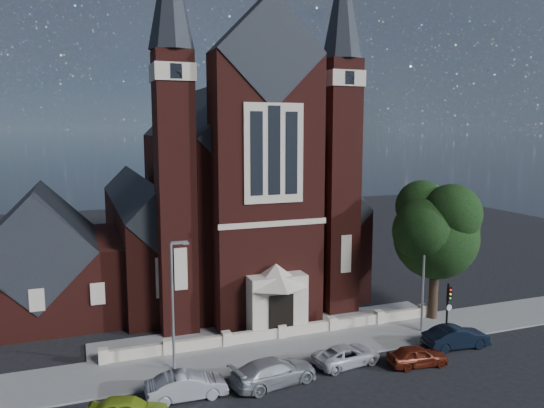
{
  "coord_description": "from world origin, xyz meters",
  "views": [
    {
      "loc": [
        -13.11,
        -26.79,
        14.65
      ],
      "look_at": [
        1.37,
        12.0,
        8.83
      ],
      "focal_mm": 35.0,
      "sensor_mm": 36.0,
      "label": 1
    }
  ],
  "objects_px": {
    "parish_hall": "(41,265)",
    "car_navy": "(456,337)",
    "traffic_signal": "(448,303)",
    "car_white_suv": "(347,355)",
    "street_tree": "(440,232)",
    "street_lamp_left": "(174,299)",
    "street_lamp_right": "(425,271)",
    "car_silver_b": "(274,372)",
    "car_silver_a": "(187,386)",
    "car_dark_red": "(417,356)",
    "church": "(220,197)"
  },
  "relations": [
    {
      "from": "street_lamp_right",
      "to": "car_silver_a",
      "type": "relative_size",
      "value": 1.83
    },
    {
      "from": "street_tree",
      "to": "car_navy",
      "type": "relative_size",
      "value": 2.35
    },
    {
      "from": "street_lamp_right",
      "to": "car_silver_a",
      "type": "distance_m",
      "value": 18.77
    },
    {
      "from": "church",
      "to": "car_silver_b",
      "type": "height_order",
      "value": "church"
    },
    {
      "from": "street_lamp_right",
      "to": "car_white_suv",
      "type": "height_order",
      "value": "street_lamp_right"
    },
    {
      "from": "car_silver_a",
      "to": "car_silver_b",
      "type": "xyz_separation_m",
      "value": [
        5.08,
        -0.15,
        0.03
      ]
    },
    {
      "from": "car_silver_b",
      "to": "church",
      "type": "bearing_deg",
      "value": -17.54
    },
    {
      "from": "street_tree",
      "to": "street_lamp_right",
      "type": "relative_size",
      "value": 1.32
    },
    {
      "from": "traffic_signal",
      "to": "car_dark_red",
      "type": "relative_size",
      "value": 1.04
    },
    {
      "from": "parish_hall",
      "to": "church",
      "type": "bearing_deg",
      "value": 17.16
    },
    {
      "from": "church",
      "to": "street_tree",
      "type": "xyz_separation_m",
      "value": [
        12.6,
        -17.23,
        -1.23
      ]
    },
    {
      "from": "car_silver_b",
      "to": "car_silver_a",
      "type": "bearing_deg",
      "value": 78.02
    },
    {
      "from": "street_lamp_left",
      "to": "car_silver_b",
      "type": "bearing_deg",
      "value": -36.02
    },
    {
      "from": "parish_hall",
      "to": "car_white_suv",
      "type": "relative_size",
      "value": 2.76
    },
    {
      "from": "church",
      "to": "car_white_suv",
      "type": "xyz_separation_m",
      "value": [
        2.35,
        -21.79,
        -7.57
      ]
    },
    {
      "from": "street_lamp_left",
      "to": "car_navy",
      "type": "relative_size",
      "value": 1.78
    },
    {
      "from": "parish_hall",
      "to": "street_lamp_right",
      "type": "height_order",
      "value": "parish_hall"
    },
    {
      "from": "car_dark_red",
      "to": "street_lamp_right",
      "type": "bearing_deg",
      "value": -33.25
    },
    {
      "from": "church",
      "to": "street_lamp_right",
      "type": "xyz_separation_m",
      "value": [
        10.09,
        -18.94,
        -3.59
      ]
    },
    {
      "from": "traffic_signal",
      "to": "car_navy",
      "type": "relative_size",
      "value": 0.88
    },
    {
      "from": "parish_hall",
      "to": "car_navy",
      "type": "bearing_deg",
      "value": -32.87
    },
    {
      "from": "car_silver_a",
      "to": "traffic_signal",
      "type": "bearing_deg",
      "value": -83.58
    },
    {
      "from": "traffic_signal",
      "to": "car_silver_b",
      "type": "xyz_separation_m",
      "value": [
        -13.86,
        -2.1,
        -1.82
      ]
    },
    {
      "from": "parish_hall",
      "to": "car_silver_b",
      "type": "height_order",
      "value": "parish_hall"
    },
    {
      "from": "traffic_signal",
      "to": "car_silver_b",
      "type": "relative_size",
      "value": 0.76
    },
    {
      "from": "car_silver_a",
      "to": "car_navy",
      "type": "bearing_deg",
      "value": -88.26
    },
    {
      "from": "street_lamp_right",
      "to": "car_dark_red",
      "type": "distance_m",
      "value": 7.05
    },
    {
      "from": "street_lamp_right",
      "to": "car_silver_b",
      "type": "height_order",
      "value": "street_lamp_right"
    },
    {
      "from": "parish_hall",
      "to": "car_navy",
      "type": "xyz_separation_m",
      "value": [
        26.52,
        -17.14,
        -3.26
      ]
    },
    {
      "from": "church",
      "to": "car_navy",
      "type": "xyz_separation_m",
      "value": [
        10.52,
        -22.08,
        -7.44
      ]
    },
    {
      "from": "car_silver_a",
      "to": "car_white_suv",
      "type": "bearing_deg",
      "value": -85.68
    },
    {
      "from": "car_white_suv",
      "to": "car_navy",
      "type": "xyz_separation_m",
      "value": [
        8.18,
        -0.29,
        0.13
      ]
    },
    {
      "from": "church",
      "to": "car_silver_b",
      "type": "xyz_separation_m",
      "value": [
        -2.86,
        -22.61,
        -7.42
      ]
    },
    {
      "from": "street_lamp_right",
      "to": "car_silver_b",
      "type": "bearing_deg",
      "value": -164.17
    },
    {
      "from": "car_silver_a",
      "to": "car_white_suv",
      "type": "height_order",
      "value": "car_silver_a"
    },
    {
      "from": "street_lamp_right",
      "to": "car_white_suv",
      "type": "distance_m",
      "value": 9.16
    },
    {
      "from": "street_tree",
      "to": "car_navy",
      "type": "xyz_separation_m",
      "value": [
        -2.08,
        -4.85,
        -6.21
      ]
    },
    {
      "from": "parish_hall",
      "to": "street_lamp_right",
      "type": "distance_m",
      "value": 29.62
    },
    {
      "from": "traffic_signal",
      "to": "car_silver_b",
      "type": "bearing_deg",
      "value": -171.4
    },
    {
      "from": "car_white_suv",
      "to": "car_dark_red",
      "type": "xyz_separation_m",
      "value": [
        4.06,
        -1.68,
        0.04
      ]
    },
    {
      "from": "traffic_signal",
      "to": "street_lamp_right",
      "type": "bearing_deg",
      "value": 120.01
    },
    {
      "from": "street_lamp_left",
      "to": "car_silver_a",
      "type": "distance_m",
      "value": 5.23
    },
    {
      "from": "car_navy",
      "to": "parish_hall",
      "type": "bearing_deg",
      "value": 61.15
    },
    {
      "from": "church",
      "to": "car_navy",
      "type": "height_order",
      "value": "church"
    },
    {
      "from": "car_white_suv",
      "to": "car_navy",
      "type": "bearing_deg",
      "value": -99.92
    },
    {
      "from": "traffic_signal",
      "to": "car_white_suv",
      "type": "xyz_separation_m",
      "value": [
        -8.65,
        -1.27,
        -1.97
      ]
    },
    {
      "from": "street_tree",
      "to": "street_lamp_left",
      "type": "xyz_separation_m",
      "value": [
        -20.51,
        -1.71,
        -2.36
      ]
    },
    {
      "from": "church",
      "to": "car_white_suv",
      "type": "bearing_deg",
      "value": -83.86
    },
    {
      "from": "parish_hall",
      "to": "car_silver_a",
      "type": "xyz_separation_m",
      "value": [
        8.06,
        -17.53,
        -3.28
      ]
    },
    {
      "from": "parish_hall",
      "to": "car_white_suv",
      "type": "distance_m",
      "value": 25.14
    }
  ]
}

